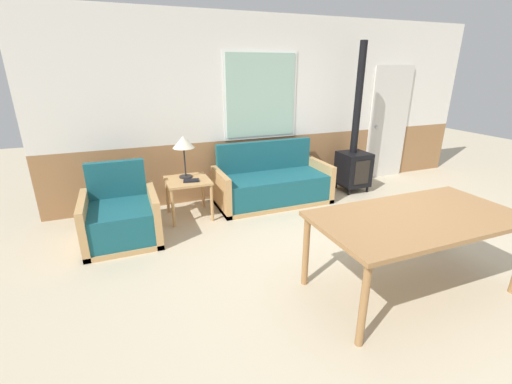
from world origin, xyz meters
TOP-DOWN VIEW (x-y plane):
  - ground_plane at (0.00, 0.00)m, footprint 16.00×16.00m
  - wall_back at (-0.02, 2.63)m, footprint 7.20×0.09m
  - couch at (-0.40, 2.11)m, footprint 1.71×0.77m
  - armchair at (-2.57, 1.66)m, footprint 0.84×0.85m
  - side_table at (-1.69, 2.04)m, footprint 0.57×0.57m
  - table_lamp at (-1.70, 2.14)m, footprint 0.29×0.29m
  - book_stack at (-1.66, 1.94)m, footprint 0.22×0.15m
  - dining_table at (-0.13, -0.35)m, footprint 1.84×0.95m
  - wood_stove at (1.07, 2.12)m, footprint 0.46×0.46m
  - entry_door at (2.11, 2.57)m, footprint 0.84×0.09m

SIDE VIEW (x-z plane):
  - ground_plane at x=0.00m, z-range 0.00..0.00m
  - armchair at x=-2.57m, z-range -0.18..0.71m
  - couch at x=-0.40m, z-range -0.17..0.72m
  - side_table at x=-1.69m, z-range 0.19..0.73m
  - wood_stove at x=1.07m, z-range -0.62..1.73m
  - book_stack at x=-1.66m, z-range 0.55..0.57m
  - dining_table at x=-0.13m, z-range 0.31..1.05m
  - entry_door at x=2.11m, z-range 0.00..2.00m
  - table_lamp at x=-1.70m, z-range 0.73..1.30m
  - wall_back at x=-0.02m, z-range 0.01..2.71m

